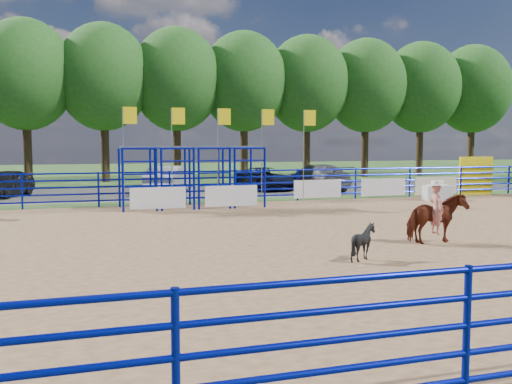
# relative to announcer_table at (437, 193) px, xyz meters

# --- Properties ---
(ground) EXTENTS (120.00, 120.00, 0.00)m
(ground) POSITION_rel_announcer_table_xyz_m (-9.37, -8.23, -0.36)
(ground) COLOR #355923
(ground) RESTS_ON ground
(arena_dirt) EXTENTS (30.00, 20.00, 0.02)m
(arena_dirt) POSITION_rel_announcer_table_xyz_m (-9.37, -8.23, -0.35)
(arena_dirt) COLOR #936E49
(arena_dirt) RESTS_ON ground
(gravel_strip) EXTENTS (40.00, 10.00, 0.01)m
(gravel_strip) POSITION_rel_announcer_table_xyz_m (-9.37, 8.77, -0.36)
(gravel_strip) COLOR slate
(gravel_strip) RESTS_ON ground
(announcer_table) EXTENTS (1.33, 0.71, 0.68)m
(announcer_table) POSITION_rel_announcer_table_xyz_m (0.00, 0.00, 0.00)
(announcer_table) COLOR silver
(announcer_table) RESTS_ON arena_dirt
(horse_and_rider) EXTENTS (1.61, 0.75, 2.37)m
(horse_and_rider) POSITION_rel_announcer_table_xyz_m (-6.96, -9.93, 0.48)
(horse_and_rider) COLOR maroon
(horse_and_rider) RESTS_ON arena_dirt
(calf) EXTENTS (0.88, 0.81, 0.85)m
(calf) POSITION_rel_announcer_table_xyz_m (-9.88, -11.32, 0.08)
(calf) COLOR black
(calf) RESTS_ON arena_dirt
(car_a) EXTENTS (2.89, 4.36, 1.38)m
(car_a) POSITION_rel_announcer_table_xyz_m (-19.70, 8.06, 0.34)
(car_a) COLOR black
(car_a) RESTS_ON gravel_strip
(car_b) EXTENTS (3.33, 4.82, 1.51)m
(car_b) POSITION_rel_announcer_table_xyz_m (-11.54, 7.18, 0.40)
(car_b) COLOR gray
(car_b) RESTS_ON gravel_strip
(car_c) EXTENTS (2.86, 4.89, 1.28)m
(car_c) POSITION_rel_announcer_table_xyz_m (-5.87, 8.24, 0.29)
(car_c) COLOR black
(car_c) RESTS_ON gravel_strip
(car_d) EXTENTS (2.62, 5.32, 1.49)m
(car_d) POSITION_rel_announcer_table_xyz_m (-3.20, 6.93, 0.39)
(car_d) COLOR #575759
(car_d) RESTS_ON gravel_strip
(perimeter_fence) EXTENTS (30.10, 20.10, 1.50)m
(perimeter_fence) POSITION_rel_announcer_table_xyz_m (-9.37, -8.23, 0.39)
(perimeter_fence) COLOR #071099
(perimeter_fence) RESTS_ON ground
(chute_assembly) EXTENTS (19.32, 2.41, 4.20)m
(chute_assembly) POSITION_rel_announcer_table_xyz_m (-11.27, 0.60, 0.90)
(chute_assembly) COLOR #071099
(chute_assembly) RESTS_ON ground
(treeline) EXTENTS (56.40, 6.40, 11.24)m
(treeline) POSITION_rel_announcer_table_xyz_m (-9.37, 17.77, 7.17)
(treeline) COLOR #3F2B19
(treeline) RESTS_ON ground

